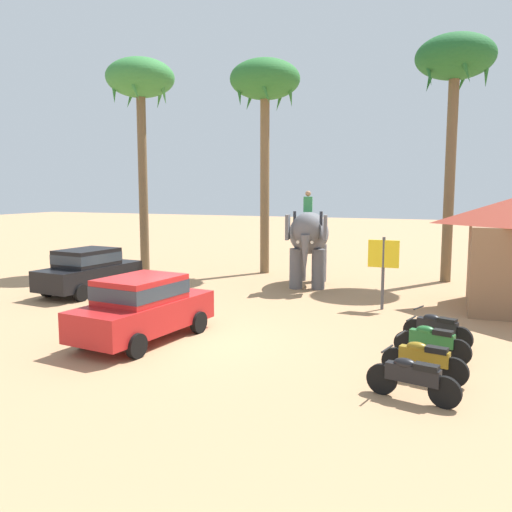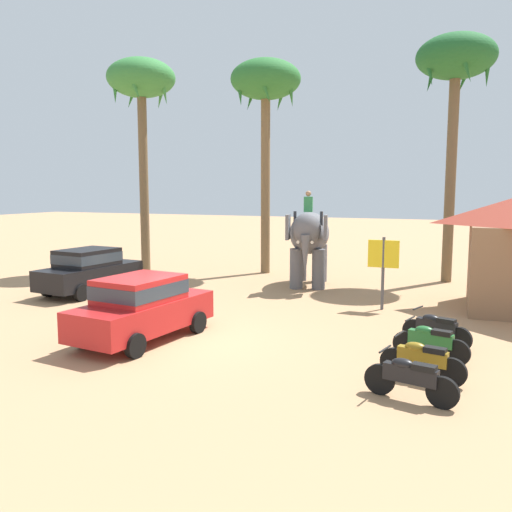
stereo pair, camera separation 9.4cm
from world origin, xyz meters
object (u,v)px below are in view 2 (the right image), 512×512
Objects in this scene: car_sedan_foreground at (142,306)px; motorcycle_fourth_in_row at (436,328)px; palm_tree_behind_elephant at (456,67)px; motorcycle_second_in_row at (422,359)px; car_parked_far_side at (89,269)px; elephant_with_mahout at (309,237)px; motorcycle_mid_row at (430,341)px; motorcycle_nearest_camera at (410,377)px; palm_tree_left_of_road at (266,87)px; palm_tree_near_hut at (141,86)px; signboard_yellow at (383,259)px.

car_sedan_foreground is 2.46× the size of motorcycle_fourth_in_row.
motorcycle_second_in_row is at bearing -89.03° from palm_tree_behind_elephant.
car_sedan_foreground is 7.56m from motorcycle_fourth_in_row.
car_parked_far_side is 8.71m from elephant_with_mahout.
motorcycle_mid_row and motorcycle_fourth_in_row have the same top height.
palm_tree_behind_elephant is at bearing 90.46° from motorcycle_nearest_camera.
motorcycle_second_in_row is at bearing -55.68° from palm_tree_left_of_road.
motorcycle_mid_row is at bearing -56.43° from elephant_with_mahout.
elephant_with_mahout is (1.69, 9.33, 1.06)m from car_sedan_foreground.
car_sedan_foreground is at bearing -84.17° from palm_tree_left_of_road.
elephant_with_mahout is 9.20m from palm_tree_behind_elephant.
palm_tree_left_of_road is at bearing 95.83° from car_sedan_foreground.
motorcycle_second_in_row is at bearing 85.08° from motorcycle_nearest_camera.
motorcycle_fourth_in_row is at bearing 88.21° from motorcycle_mid_row.
motorcycle_mid_row is at bearing -15.37° from car_parked_far_side.
motorcycle_fourth_in_row is 0.17× the size of palm_tree_behind_elephant.
motorcycle_second_in_row is 0.17× the size of palm_tree_behind_elephant.
car_parked_far_side is 12.93m from motorcycle_fourth_in_row.
palm_tree_left_of_road reaches higher than elephant_with_mahout.
motorcycle_second_in_row is at bearing -60.79° from elephant_with_mahout.
palm_tree_left_of_road is (5.69, 1.48, -0.20)m from palm_tree_near_hut.
elephant_with_mahout is 12.15m from motorcycle_nearest_camera.
motorcycle_nearest_camera is 16.35m from palm_tree_behind_elephant.
car_parked_far_side is at bearing -76.87° from palm_tree_near_hut.
motorcycle_fourth_in_row is 0.72× the size of signboard_yellow.
palm_tree_near_hut is at bearing -165.41° from palm_tree_left_of_road.
motorcycle_nearest_camera is at bearing -26.06° from car_parked_far_side.
motorcycle_nearest_camera is 1.00× the size of motorcycle_second_in_row.
palm_tree_behind_elephant is (-0.11, 14.01, 8.44)m from motorcycle_nearest_camera.
palm_tree_behind_elephant is 13.93m from palm_tree_near_hut.
car_sedan_foreground is at bearing -39.75° from car_parked_far_side.
palm_tree_near_hut reaches higher than car_sedan_foreground.
car_sedan_foreground is at bearing 177.51° from motorcycle_second_in_row.
signboard_yellow is at bearing -19.42° from palm_tree_near_hut.
palm_tree_near_hut reaches higher than palm_tree_left_of_road.
motorcycle_mid_row is 18.71m from palm_tree_near_hut.
car_sedan_foreground reaches higher than motorcycle_second_in_row.
palm_tree_near_hut is (-1.34, 5.73, 7.80)m from car_parked_far_side.
motorcycle_nearest_camera is 1.01× the size of motorcycle_mid_row.
elephant_with_mahout is at bearing 123.57° from motorcycle_mid_row.
palm_tree_left_of_road reaches higher than motorcycle_nearest_camera.
palm_tree_left_of_road reaches higher than car_parked_far_side.
palm_tree_left_of_road reaches higher than motorcycle_fourth_in_row.
elephant_with_mahout is at bearing 119.21° from motorcycle_second_in_row.
car_sedan_foreground is 8.05m from signboard_yellow.
palm_tree_behind_elephant is at bearing 90.97° from motorcycle_second_in_row.
elephant_with_mahout is at bearing 137.33° from signboard_yellow.
motorcycle_fourth_in_row is 0.17× the size of palm_tree_near_hut.
palm_tree_behind_elephant reaches higher than motorcycle_second_in_row.
palm_tree_near_hut reaches higher than motorcycle_second_in_row.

